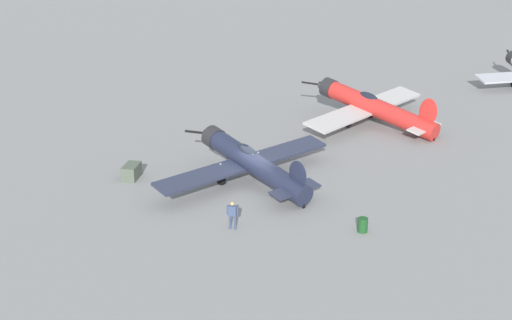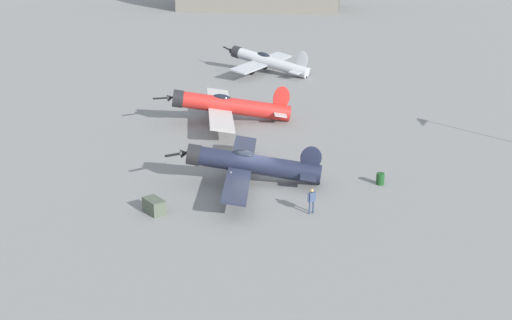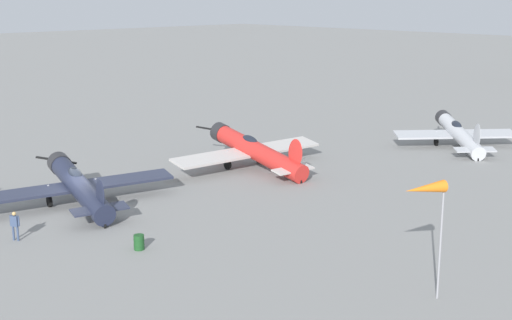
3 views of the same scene
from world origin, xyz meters
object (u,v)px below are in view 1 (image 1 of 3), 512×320
Objects in this scene: airplane_foreground at (251,162)px; ground_crew_mechanic at (232,213)px; equipment_crate at (132,172)px; fuel_drum at (363,225)px; airplane_mid_apron at (373,107)px.

airplane_foreground is 7.93× the size of ground_crew_mechanic.
ground_crew_mechanic reaches higher than equipment_crate.
fuel_drum is (-6.00, -4.15, -0.60)m from ground_crew_mechanic.
airplane_foreground is 0.98× the size of airplane_mid_apron.
airplane_mid_apron reaches higher than equipment_crate.
equipment_crate is at bearing -124.99° from ground_crew_mechanic.
airplane_foreground reaches higher than equipment_crate.
fuel_drum is at bearing 122.12° from airplane_mid_apron.
fuel_drum is at bearing -177.73° from airplane_foreground.
equipment_crate reaches higher than fuel_drum.
airplane_foreground is at bearing 93.08° from airplane_mid_apron.
airplane_foreground is at bearing -149.56° from equipment_crate.
airplane_foreground reaches higher than fuel_drum.
airplane_foreground is 6.62m from ground_crew_mechanic.
airplane_mid_apron reaches higher than fuel_drum.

